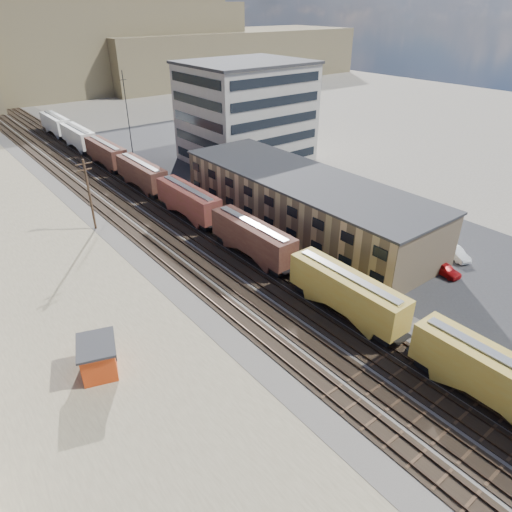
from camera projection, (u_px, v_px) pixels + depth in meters
ground at (371, 366)px, 39.91m from camera, size 300.00×300.00×0.00m
ballast_bed at (128, 198)px, 74.19m from camera, size 18.00×200.00×0.06m
dirt_yard at (12, 259)px, 56.53m from camera, size 24.00×180.00×0.03m
asphalt_lot at (290, 194)px, 75.80m from camera, size 26.00×120.00×0.04m
rail_tracks at (125, 198)px, 73.86m from camera, size 11.40×200.00×0.24m
freight_train at (163, 185)px, 71.25m from camera, size 3.00×119.74×4.46m
warehouse at (302, 201)px, 63.38m from camera, size 12.40×40.40×7.25m
office_tower at (246, 112)px, 88.20m from camera, size 22.60×18.60×18.45m
utility_pole_north at (89, 193)px, 61.55m from camera, size 2.20×0.32×10.00m
radio_mast at (129, 124)px, 79.87m from camera, size 1.20×0.16×18.00m
maintenance_shed at (98, 357)px, 38.68m from camera, size 4.28×4.85×2.97m
parked_car_red at (444, 269)px, 53.07m from camera, size 2.11×4.28×1.40m
parked_car_white at (456, 253)px, 56.39m from camera, size 2.88×4.47×1.39m
parked_car_blue at (249, 158)px, 91.20m from camera, size 5.19×4.50×1.33m
parked_car_far at (243, 148)px, 96.61m from camera, size 1.91×4.66×1.58m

